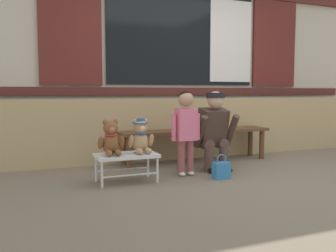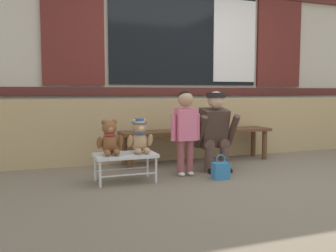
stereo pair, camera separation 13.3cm
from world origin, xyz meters
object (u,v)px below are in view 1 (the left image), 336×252
wooden_bench_long (196,134)px  adult_crouching (214,130)px  handbag_on_ground (221,170)px  child_standing (186,123)px  teddy_bear_plain (111,139)px  teddy_bear_with_hat (141,137)px  small_display_bench (126,157)px

wooden_bench_long → adult_crouching: adult_crouching is taller
adult_crouching → handbag_on_ground: bearing=-109.0°
adult_crouching → handbag_on_ground: 0.61m
child_standing → adult_crouching: 0.48m
teddy_bear_plain → adult_crouching: (1.31, 0.20, 0.02)m
child_standing → teddy_bear_plain: bearing=-176.6°
teddy_bear_with_hat → child_standing: (0.55, 0.05, 0.12)m
small_display_bench → teddy_bear_plain: bearing=179.5°
wooden_bench_long → teddy_bear_with_hat: (-1.02, -0.74, 0.10)m
wooden_bench_long → teddy_bear_plain: 1.53m
teddy_bear_with_hat → adult_crouching: (0.99, 0.20, 0.01)m
small_display_bench → adult_crouching: 1.19m
child_standing → adult_crouching: child_standing is taller
wooden_bench_long → adult_crouching: (-0.03, -0.54, 0.11)m
wooden_bench_long → child_standing: 0.87m
wooden_bench_long → adult_crouching: size_ratio=2.21×
small_display_bench → teddy_bear_with_hat: teddy_bear_with_hat is taller
wooden_bench_long → small_display_bench: bearing=-147.6°
small_display_bench → teddy_bear_with_hat: size_ratio=1.76×
small_display_bench → child_standing: bearing=4.3°
wooden_bench_long → small_display_bench: (-1.18, -0.75, -0.11)m
teddy_bear_plain → adult_crouching: 1.33m
wooden_bench_long → teddy_bear_with_hat: size_ratio=5.78×
teddy_bear_plain → child_standing: child_standing is taller
small_display_bench → child_standing: child_standing is taller
wooden_bench_long → handbag_on_ground: (-0.18, -0.98, -0.28)m
teddy_bear_plain → handbag_on_ground: teddy_bear_plain is taller
small_display_bench → adult_crouching: (1.15, 0.20, 0.21)m
wooden_bench_long → small_display_bench: 1.40m
small_display_bench → handbag_on_ground: (1.00, -0.24, -0.17)m
teddy_bear_plain → teddy_bear_with_hat: size_ratio=1.00×
small_display_bench → handbag_on_ground: size_ratio=2.35×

